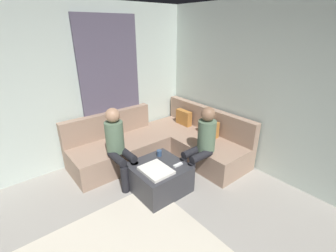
# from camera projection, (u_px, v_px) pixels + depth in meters

# --- Properties ---
(wall_back) EXTENTS (6.00, 0.12, 2.70)m
(wall_back) POSITION_uv_depth(u_px,v_px,m) (322.00, 104.00, 3.12)
(wall_back) COLOR silver
(wall_back) RESTS_ON ground_plane
(wall_left) EXTENTS (0.12, 6.00, 2.70)m
(wall_left) POSITION_uv_depth(u_px,v_px,m) (28.00, 96.00, 3.50)
(wall_left) COLOR silver
(wall_left) RESTS_ON ground_plane
(curtain_panel) EXTENTS (0.06, 1.10, 2.50)m
(curtain_panel) POSITION_uv_depth(u_px,v_px,m) (111.00, 90.00, 4.23)
(curtain_panel) COLOR #595166
(curtain_panel) RESTS_ON ground_plane
(sectional_couch) EXTENTS (2.10, 2.55, 0.87)m
(sectional_couch) POSITION_uv_depth(u_px,v_px,m) (163.00, 143.00, 4.40)
(sectional_couch) COLOR #9E7F6B
(sectional_couch) RESTS_ON ground_plane
(ottoman) EXTENTS (0.76, 0.76, 0.42)m
(ottoman) POSITION_uv_depth(u_px,v_px,m) (159.00, 177.00, 3.53)
(ottoman) COLOR #333338
(ottoman) RESTS_ON ground_plane
(folded_blanket) EXTENTS (0.44, 0.36, 0.04)m
(folded_blanket) POSITION_uv_depth(u_px,v_px,m) (156.00, 170.00, 3.30)
(folded_blanket) COLOR white
(folded_blanket) RESTS_ON ottoman
(coffee_mug) EXTENTS (0.08, 0.08, 0.10)m
(coffee_mug) POSITION_uv_depth(u_px,v_px,m) (159.00, 153.00, 3.69)
(coffee_mug) COLOR #334C72
(coffee_mug) RESTS_ON ottoman
(game_remote) EXTENTS (0.05, 0.15, 0.02)m
(game_remote) POSITION_uv_depth(u_px,v_px,m) (178.00, 165.00, 3.44)
(game_remote) COLOR white
(game_remote) RESTS_ON ottoman
(person_on_couch_back) EXTENTS (0.30, 0.60, 1.20)m
(person_on_couch_back) POSITION_uv_depth(u_px,v_px,m) (202.00, 142.00, 3.63)
(person_on_couch_back) COLOR black
(person_on_couch_back) RESTS_ON ground_plane
(person_on_couch_side) EXTENTS (0.60, 0.30, 1.20)m
(person_on_couch_side) POSITION_uv_depth(u_px,v_px,m) (118.00, 144.00, 3.58)
(person_on_couch_side) COLOR black
(person_on_couch_side) RESTS_ON ground_plane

